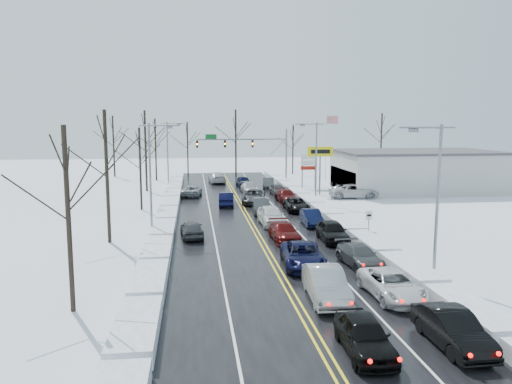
{
  "coord_description": "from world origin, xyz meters",
  "views": [
    {
      "loc": [
        -5.07,
        -44.12,
        9.19
      ],
      "look_at": [
        0.75,
        2.11,
        2.5
      ],
      "focal_mm": 35.0,
      "sensor_mm": 36.0,
      "label": 1
    }
  ],
  "objects": [
    {
      "name": "queued_car_17",
      "position": [
        5.07,
        23.02,
        0.0
      ],
      "size": [
        1.99,
        4.43,
        1.41
      ],
      "primitive_type": "imported",
      "rotation": [
        0.0,
        0.0,
        -0.12
      ],
      "color": "#3E4043",
      "rests_on": "ground"
    },
    {
      "name": "tree_far_c",
      "position": [
        2.0,
        39.0,
        7.68
      ],
      "size": [
        4.4,
        4.4,
        11.0
      ],
      "color": "#2D231C",
      "rests_on": "ground"
    },
    {
      "name": "streetlight_ne",
      "position": [
        8.3,
        10.0,
        5.31
      ],
      "size": [
        3.2,
        0.25,
        9.0
      ],
      "color": "slate",
      "rests_on": "ground"
    },
    {
      "name": "snow_bank_right",
      "position": [
        7.6,
        2.0,
        0.0
      ],
      "size": [
        1.84,
        72.0,
        0.8
      ],
      "primitive_type": "cube",
      "color": "white",
      "rests_on": "ground"
    },
    {
      "name": "dealership_building",
      "position": [
        23.98,
        18.0,
        2.66
      ],
      "size": [
        20.4,
        12.4,
        5.3
      ],
      "color": "#B7B7B2",
      "rests_on": "ground"
    },
    {
      "name": "queued_car_9",
      "position": [
        5.33,
        -25.91,
        0.0
      ],
      "size": [
        1.66,
        4.57,
        1.5
      ],
      "primitive_type": "imported",
      "rotation": [
        0.0,
        0.0,
        0.02
      ],
      "color": "black",
      "rests_on": "ground"
    },
    {
      "name": "queued_car_13",
      "position": [
        5.21,
        -1.77,
        0.0
      ],
      "size": [
        1.63,
        4.28,
        1.39
      ],
      "primitive_type": "imported",
      "rotation": [
        0.0,
        0.0,
        -0.04
      ],
      "color": "black",
      "rests_on": "ground"
    },
    {
      "name": "parked_car_0",
      "position": [
        13.93,
        12.96,
        0.0
      ],
      "size": [
        6.16,
        3.26,
        1.65
      ],
      "primitive_type": "imported",
      "rotation": [
        0.0,
        0.0,
        1.48
      ],
      "color": "silver",
      "rests_on": "ground"
    },
    {
      "name": "parked_car_1",
      "position": [
        16.92,
        15.62,
        0.0
      ],
      "size": [
        2.68,
        5.7,
        1.61
      ],
      "primitive_type": "imported",
      "rotation": [
        0.0,
        0.0,
        -0.08
      ],
      "color": "black",
      "rests_on": "ground"
    },
    {
      "name": "tires_plus_sign",
      "position": [
        10.5,
        15.99,
        4.99
      ],
      "size": [
        3.2,
        0.34,
        6.0
      ],
      "color": "slate",
      "rests_on": "ground"
    },
    {
      "name": "tree_left_a",
      "position": [
        -11.0,
        -20.0,
        6.29
      ],
      "size": [
        3.6,
        3.6,
        9.0
      ],
      "color": "#2D231C",
      "rests_on": "ground"
    },
    {
      "name": "traffic_signal_mast",
      "position": [
        3.45,
        27.99,
        5.48
      ],
      "size": [
        13.28,
        0.39,
        8.0
      ],
      "color": "slate",
      "rests_on": "ground"
    },
    {
      "name": "queued_car_14",
      "position": [
        5.32,
        5.24,
        0.0
      ],
      "size": [
        2.31,
        4.82,
        1.33
      ],
      "primitive_type": "imported",
      "rotation": [
        0.0,
        0.0,
        -0.02
      ],
      "color": "black",
      "rests_on": "ground"
    },
    {
      "name": "tree_left_d",
      "position": [
        -11.2,
        22.0,
        7.33
      ],
      "size": [
        4.2,
        4.2,
        10.5
      ],
      "color": "#2D231C",
      "rests_on": "ground"
    },
    {
      "name": "streetlight_nw",
      "position": [
        -8.3,
        24.0,
        5.31
      ],
      "size": [
        3.2,
        0.25,
        9.0
      ],
      "color": "slate",
      "rests_on": "ground"
    },
    {
      "name": "tree_left_e",
      "position": [
        -10.8,
        34.0,
        6.64
      ],
      "size": [
        3.8,
        3.8,
        9.5
      ],
      "color": "#2D231C",
      "rests_on": "ground"
    },
    {
      "name": "queued_car_3",
      "position": [
        1.78,
        -7.09,
        0.0
      ],
      "size": [
        2.08,
        4.82,
        1.38
      ],
      "primitive_type": "imported",
      "rotation": [
        0.0,
        0.0,
        0.03
      ],
      "color": "#4D0A0A",
      "rests_on": "ground"
    },
    {
      "name": "oncoming_car_3",
      "position": [
        -5.28,
        -5.23,
        0.0
      ],
      "size": [
        2.04,
        4.29,
        1.42
      ],
      "primitive_type": "imported",
      "rotation": [
        0.0,
        0.0,
        3.23
      ],
      "color": "#3C3E41",
      "rests_on": "ground"
    },
    {
      "name": "tree_far_e",
      "position": [
        28.0,
        41.0,
        7.33
      ],
      "size": [
        4.2,
        4.2,
        10.5
      ],
      "color": "#2D231C",
      "rests_on": "ground"
    },
    {
      "name": "queued_car_7",
      "position": [
        1.95,
        18.63,
        0.0
      ],
      "size": [
        2.05,
        4.68,
        1.34
      ],
      "primitive_type": "imported",
      "rotation": [
        0.0,
        0.0,
        0.04
      ],
      "color": "#9EA0A6",
      "rests_on": "ground"
    },
    {
      "name": "queued_car_11",
      "position": [
        5.33,
        -14.36,
        0.0
      ],
      "size": [
        2.33,
        4.76,
        1.33
      ],
      "primitive_type": "imported",
      "rotation": [
        0.0,
        0.0,
        0.1
      ],
      "color": "#3C3F41",
      "rests_on": "ground"
    },
    {
      "name": "oncoming_car_1",
      "position": [
        -5.35,
        16.91,
        0.0
      ],
      "size": [
        2.79,
        5.06,
        1.34
      ],
      "primitive_type": "imported",
      "rotation": [
        0.0,
        0.0,
        3.02
      ],
      "color": "#92959A",
      "rests_on": "ground"
    },
    {
      "name": "ground",
      "position": [
        0.0,
        0.0,
        0.0
      ],
      "size": [
        160.0,
        160.0,
        0.0
      ],
      "primitive_type": "plane",
      "color": "white",
      "rests_on": "ground"
    },
    {
      "name": "tree_far_d",
      "position": [
        12.0,
        40.5,
        5.94
      ],
      "size": [
        3.4,
        3.4,
        8.5
      ],
      "color": "#2D231C",
      "rests_on": "ground"
    },
    {
      "name": "queued_car_15",
      "position": [
        5.34,
        11.05,
        0.0
      ],
      "size": [
        2.2,
        4.93,
        1.4
      ],
      "primitive_type": "imported",
      "rotation": [
        0.0,
        0.0,
        0.05
      ],
      "color": "#450909",
      "rests_on": "ground"
    },
    {
      "name": "queued_car_8",
      "position": [
        1.83,
        24.33,
        0.0
      ],
      "size": [
        2.13,
        4.57,
        1.52
      ],
      "primitive_type": "imported",
      "rotation": [
        0.0,
        0.0,
        0.08
      ],
      "color": "black",
      "rests_on": "ground"
    },
    {
      "name": "queued_car_4",
      "position": [
        1.68,
        -1.27,
        0.0
      ],
      "size": [
        2.2,
        5.09,
        1.71
      ],
      "primitive_type": "imported",
      "rotation": [
        0.0,
        0.0,
        0.04
      ],
      "color": "silver",
      "rests_on": "ground"
    },
    {
      "name": "tree_left_b",
      "position": [
        -11.5,
        -6.0,
        6.99
      ],
      "size": [
        4.0,
        4.0,
        10.0
      ],
      "color": "#2D231C",
      "rests_on": "ground"
    },
    {
      "name": "snow_bank_left",
      "position": [
        -7.6,
        2.0,
        0.0
      ],
      "size": [
        1.84,
        72.0,
        0.8
      ],
      "primitive_type": "cube",
      "color": "white",
      "rests_on": "ground"
    },
    {
      "name": "queued_car_1",
      "position": [
        1.61,
        -20.01,
        0.0
      ],
      "size": [
        2.03,
        5.14,
        1.67
      ],
      "primitive_type": "imported",
      "rotation": [
        0.0,
        0.0,
        -0.05
      ],
      "color": "#9EA2A6",
      "rests_on": "ground"
    },
    {
      "name": "queued_car_5",
      "position": [
        1.56,
        4.47,
        0.0
      ],
      "size": [
        1.92,
        4.66,
        1.5
      ],
      "primitive_type": "imported",
      "rotation": [
        0.0,
        0.0,
        -0.07
      ],
      "color": "#393B3D",
      "rests_on": "ground"
    },
    {
      "name": "streetlight_se",
      "position": [
        8.3,
        -18.0,
        5.31
      ],
      "size": [
        3.2,
        0.25,
        9.0
      ],
      "color": "slate",
      "rests_on": "ground"
    },
    {
      "name": "oncoming_car_2",
      "position": [
        -1.63,
        29.75,
        0.0
      ],
      "size": [
        2.64,
        5.71,
        1.62
      ],
      "primitive_type": "imported",
      "rotation": [
        0.0,
        0.0,
        3.21
      ],
      "color": "silver",
      "rests_on": "ground"
    },
    {
      "name": "queued_car_16",
      "position": [
        5.31,
        16.51,
        0.0
      ],
      "size": [
        1.96,
        4.19,
        1.39
      ],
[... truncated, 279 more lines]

